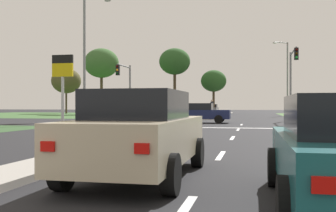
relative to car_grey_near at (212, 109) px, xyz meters
name	(u,v)px	position (x,y,z in m)	size (l,w,h in m)	color
ground_plane	(197,123)	(2.26, -33.63, -0.81)	(200.00, 200.00, 0.00)	black
grass_verge_far_left	(52,115)	(-23.24, -9.13, -0.80)	(35.00, 35.00, 0.01)	#385B2D
median_island_near	(117,145)	(2.26, -52.63, -0.74)	(1.20, 22.00, 0.14)	gray
median_island_far	(222,115)	(2.26, -8.63, -0.74)	(1.20, 36.00, 0.14)	#ADA89E
lane_dash_second	(221,155)	(5.76, -54.26, -0.80)	(0.14, 2.00, 0.01)	silver
lane_dash_third	(232,138)	(5.76, -48.26, -0.80)	(0.14, 2.00, 0.01)	silver
lane_dash_fourth	(238,130)	(5.76, -42.26, -0.80)	(0.14, 2.00, 0.01)	silver
lane_dash_fifth	(241,125)	(5.76, -36.26, -0.80)	(0.14, 2.00, 0.01)	silver
edge_line_right	(335,148)	(9.11, -51.63, -0.80)	(0.14, 24.00, 0.01)	silver
stop_bar_near	(244,128)	(6.06, -40.63, -0.80)	(6.40, 0.50, 0.01)	silver
crosswalk_bar_near	(95,125)	(-4.14, -38.83, -0.80)	(0.70, 2.80, 0.01)	silver
crosswalk_bar_second	(111,125)	(-2.99, -38.83, -0.80)	(0.70, 2.80, 0.01)	silver
crosswalk_bar_third	(127,125)	(-1.84, -38.83, -0.80)	(0.70, 2.80, 0.01)	silver
crosswalk_bar_fourth	(143,125)	(-0.69, -38.83, -0.80)	(0.70, 2.80, 0.01)	silver
crosswalk_bar_fifth	(160,126)	(0.46, -38.83, -0.80)	(0.70, 2.80, 0.01)	silver
car_grey_near	(212,109)	(0.00, 0.00, 0.00)	(2.00, 4.27, 1.59)	slate
car_maroon_second	(191,111)	(-0.06, -21.73, -0.02)	(2.00, 4.63, 1.53)	maroon
car_beige_third	(140,133)	(4.56, -57.87, 0.01)	(1.97, 4.56, 1.62)	#BCAD8E
car_navy_fourth	(200,113)	(2.52, -33.70, -0.02)	(4.61, 2.08, 1.53)	#161E47
traffic_signal_far_right	(293,72)	(9.86, -28.95, 3.47)	(0.32, 5.49, 6.18)	gray
traffic_signal_far_left	(125,82)	(-5.34, -28.47, 2.83)	(0.32, 3.97, 5.32)	gray
street_lamp_second	(87,52)	(-6.35, -35.22, 4.76)	(1.91, 1.35, 10.07)	gray
street_lamp_third	(286,75)	(10.86, -8.70, 4.70)	(2.12, 1.57, 9.88)	gray
pedestrian_at_median	(212,106)	(2.09, -20.65, 0.48)	(0.34, 0.34, 1.88)	maroon
fuel_price_totem	(63,73)	(-8.85, -34.33, 3.23)	(1.80, 0.24, 5.54)	silver
treeline_near	(66,81)	(-24.87, -1.12, 4.78)	(5.03, 5.03, 7.74)	#423323
treeline_second	(101,63)	(-17.35, -3.97, 7.33)	(5.55, 5.55, 10.54)	#423323
treeline_third	(175,62)	(-4.97, -6.02, 7.07)	(4.64, 4.64, 9.91)	#423323
treeline_fourth	(214,81)	(0.40, -1.66, 4.40)	(3.99, 3.99, 6.93)	#423323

